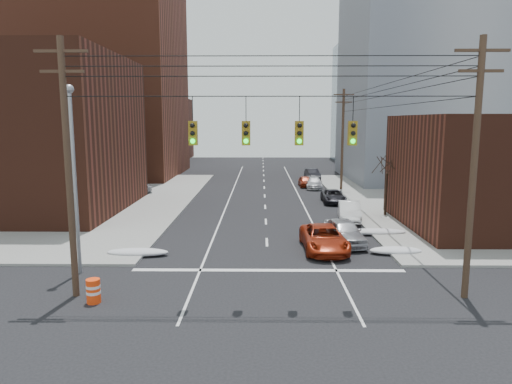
{
  "coord_description": "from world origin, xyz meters",
  "views": [
    {
      "loc": [
        -0.38,
        -16.02,
        7.6
      ],
      "look_at": [
        -0.7,
        13.44,
        3.0
      ],
      "focal_mm": 32.0,
      "sensor_mm": 36.0,
      "label": 1
    }
  ],
  "objects_px": {
    "parked_car_d": "(314,183)",
    "lot_car_a": "(112,193)",
    "parked_car_c": "(333,196)",
    "parked_car_f": "(312,174)",
    "parked_car_e": "(305,181)",
    "parked_car_b": "(349,211)",
    "lot_car_c": "(50,198)",
    "lot_car_b": "(124,186)",
    "red_pickup": "(324,238)",
    "parked_car_a": "(344,232)",
    "lot_car_d": "(61,194)",
    "construction_barrel": "(93,291)"
  },
  "relations": [
    {
      "from": "parked_car_a",
      "to": "lot_car_d",
      "type": "height_order",
      "value": "parked_car_a"
    },
    {
      "from": "lot_car_c",
      "to": "parked_car_a",
      "type": "bearing_deg",
      "value": -108.33
    },
    {
      "from": "red_pickup",
      "to": "parked_car_a",
      "type": "height_order",
      "value": "parked_car_a"
    },
    {
      "from": "parked_car_d",
      "to": "parked_car_e",
      "type": "height_order",
      "value": "parked_car_d"
    },
    {
      "from": "parked_car_c",
      "to": "parked_car_f",
      "type": "bearing_deg",
      "value": 91.17
    },
    {
      "from": "parked_car_b",
      "to": "parked_car_c",
      "type": "distance_m",
      "value": 7.81
    },
    {
      "from": "parked_car_a",
      "to": "parked_car_e",
      "type": "height_order",
      "value": "parked_car_a"
    },
    {
      "from": "lot_car_a",
      "to": "parked_car_b",
      "type": "bearing_deg",
      "value": -133.1
    },
    {
      "from": "parked_car_d",
      "to": "lot_car_c",
      "type": "distance_m",
      "value": 27.38
    },
    {
      "from": "parked_car_f",
      "to": "construction_barrel",
      "type": "distance_m",
      "value": 43.85
    },
    {
      "from": "parked_car_e",
      "to": "lot_car_c",
      "type": "distance_m",
      "value": 27.29
    },
    {
      "from": "construction_barrel",
      "to": "lot_car_c",
      "type": "bearing_deg",
      "value": 118.65
    },
    {
      "from": "lot_car_b",
      "to": "parked_car_b",
      "type": "bearing_deg",
      "value": -142.66
    },
    {
      "from": "lot_car_a",
      "to": "lot_car_c",
      "type": "xyz_separation_m",
      "value": [
        -4.55,
        -2.71,
        -0.01
      ]
    },
    {
      "from": "red_pickup",
      "to": "parked_car_d",
      "type": "relative_size",
      "value": 1.22
    },
    {
      "from": "parked_car_d",
      "to": "parked_car_e",
      "type": "distance_m",
      "value": 1.71
    },
    {
      "from": "parked_car_d",
      "to": "parked_car_e",
      "type": "bearing_deg",
      "value": 126.12
    },
    {
      "from": "parked_car_a",
      "to": "parked_car_c",
      "type": "xyz_separation_m",
      "value": [
        1.6,
        14.44,
        -0.17
      ]
    },
    {
      "from": "lot_car_d",
      "to": "parked_car_d",
      "type": "bearing_deg",
      "value": -90.9
    },
    {
      "from": "parked_car_c",
      "to": "lot_car_b",
      "type": "relative_size",
      "value": 0.77
    },
    {
      "from": "parked_car_e",
      "to": "parked_car_d",
      "type": "bearing_deg",
      "value": -60.5
    },
    {
      "from": "parked_car_e",
      "to": "lot_car_d",
      "type": "relative_size",
      "value": 0.89
    },
    {
      "from": "parked_car_e",
      "to": "construction_barrel",
      "type": "relative_size",
      "value": 3.53
    },
    {
      "from": "red_pickup",
      "to": "parked_car_a",
      "type": "distance_m",
      "value": 2.06
    },
    {
      "from": "lot_car_d",
      "to": "construction_barrel",
      "type": "height_order",
      "value": "lot_car_d"
    },
    {
      "from": "parked_car_d",
      "to": "lot_car_a",
      "type": "height_order",
      "value": "lot_car_a"
    },
    {
      "from": "parked_car_f",
      "to": "lot_car_d",
      "type": "distance_m",
      "value": 31.18
    },
    {
      "from": "construction_barrel",
      "to": "parked_car_d",
      "type": "bearing_deg",
      "value": 68.37
    },
    {
      "from": "parked_car_f",
      "to": "lot_car_c",
      "type": "xyz_separation_m",
      "value": [
        -25.32,
        -20.58,
        0.2
      ]
    },
    {
      "from": "parked_car_b",
      "to": "lot_car_c",
      "type": "bearing_deg",
      "value": 176.16
    },
    {
      "from": "parked_car_a",
      "to": "parked_car_e",
      "type": "xyz_separation_m",
      "value": [
        0.0,
        25.06,
        -0.16
      ]
    },
    {
      "from": "parked_car_d",
      "to": "lot_car_a",
      "type": "xyz_separation_m",
      "value": [
        -20.05,
        -9.31,
        0.26
      ]
    },
    {
      "from": "parked_car_a",
      "to": "lot_car_a",
      "type": "height_order",
      "value": "lot_car_a"
    },
    {
      "from": "parked_car_f",
      "to": "construction_barrel",
      "type": "relative_size",
      "value": 4.01
    },
    {
      "from": "parked_car_e",
      "to": "parked_car_f",
      "type": "height_order",
      "value": "parked_car_f"
    },
    {
      "from": "parked_car_a",
      "to": "parked_car_d",
      "type": "relative_size",
      "value": 1.05
    },
    {
      "from": "parked_car_a",
      "to": "construction_barrel",
      "type": "xyz_separation_m",
      "value": [
        -12.23,
        -9.47,
        -0.25
      ]
    },
    {
      "from": "red_pickup",
      "to": "construction_barrel",
      "type": "relative_size",
      "value": 5.13
    },
    {
      "from": "parked_car_a",
      "to": "lot_car_c",
      "type": "height_order",
      "value": "lot_car_c"
    },
    {
      "from": "parked_car_d",
      "to": "lot_car_d",
      "type": "distance_m",
      "value": 26.52
    },
    {
      "from": "parked_car_e",
      "to": "lot_car_c",
      "type": "relative_size",
      "value": 0.72
    },
    {
      "from": "parked_car_a",
      "to": "parked_car_f",
      "type": "xyz_separation_m",
      "value": [
        1.6,
        32.14,
        -0.1
      ]
    },
    {
      "from": "lot_car_c",
      "to": "construction_barrel",
      "type": "height_order",
      "value": "lot_car_c"
    },
    {
      "from": "lot_car_b",
      "to": "parked_car_e",
      "type": "bearing_deg",
      "value": -94.46
    },
    {
      "from": "lot_car_d",
      "to": "lot_car_c",
      "type": "bearing_deg",
      "value": 163.63
    },
    {
      "from": "parked_car_f",
      "to": "lot_car_a",
      "type": "bearing_deg",
      "value": -145.68
    },
    {
      "from": "parked_car_c",
      "to": "lot_car_c",
      "type": "distance_m",
      "value": 25.49
    },
    {
      "from": "parked_car_a",
      "to": "construction_barrel",
      "type": "height_order",
      "value": "parked_car_a"
    },
    {
      "from": "parked_car_c",
      "to": "lot_car_c",
      "type": "xyz_separation_m",
      "value": [
        -25.32,
        -2.87,
        0.27
      ]
    },
    {
      "from": "parked_car_b",
      "to": "parked_car_c",
      "type": "bearing_deg",
      "value": 97.19
    }
  ]
}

